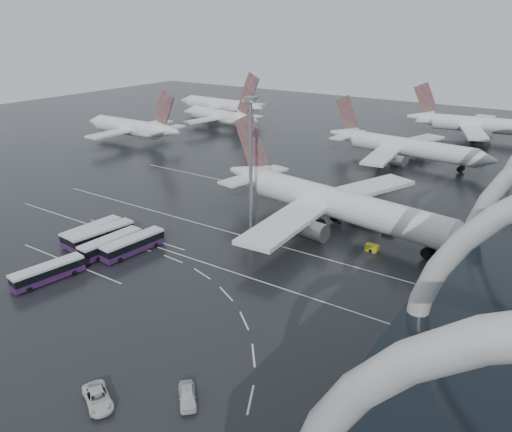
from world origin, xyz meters
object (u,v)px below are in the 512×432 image
Objects in this scene: bus_row_near_a at (92,232)px; bus_row_near_c at (111,244)px; van_curve_b at (187,396)px; airliner_main at (333,203)px; gse_cart_belly_e at (389,229)px; floodlight_mast at (251,152)px; airliner_gate_c at (479,125)px; bus_row_near_d at (133,244)px; airliner_gate_b at (403,147)px; gse_cart_belly_a at (372,248)px; bus_row_far_c at (48,272)px; gse_cart_belly_c at (307,234)px; bus_row_near_b at (102,235)px; jet_remote_west at (133,128)px; jet_remote_far at (221,106)px; jet_remote_mid at (221,117)px; van_curve_a at (98,398)px.

bus_row_near_c is at bearing -100.04° from bus_row_near_a.
bus_row_near_c is at bearing 105.25° from van_curve_b.
airliner_main reaches higher than gse_cart_belly_e.
floodlight_mast is at bearing -50.40° from bus_row_near_a.
bus_row_near_d is at bearing -110.94° from airliner_gate_c.
van_curve_b is (14.80, -117.91, -3.89)m from airliner_gate_b.
gse_cart_belly_a is 1.00× the size of gse_cart_belly_e.
bus_row_far_c is at bearing -127.47° from gse_cart_belly_e.
gse_cart_belly_a is 1.31× the size of gse_cart_belly_c.
bus_row_near_b is at bearing -140.44° from gse_cart_belly_c.
airliner_gate_b is at bearing -15.52° from bus_row_near_a.
jet_remote_far reaches higher than jet_remote_west.
gse_cart_belly_a is (96.01, -75.86, -4.11)m from jet_remote_mid.
bus_row_near_b reaches higher than bus_row_near_a.
bus_row_near_b is at bearing 125.88° from jet_remote_mid.
bus_row_near_b is 1.04× the size of bus_row_near_c.
bus_row_near_b reaches higher than gse_cart_belly_e.
jet_remote_mid is at bearing 131.10° from jet_remote_far.
airliner_main reaches higher than gse_cart_belly_a.
airliner_gate_b is 1.91× the size of floodlight_mast.
jet_remote_far reaches higher than gse_cart_belly_a.
floodlight_mast reaches higher than gse_cart_belly_c.
gse_cart_belly_c is at bearing -102.49° from airliner_gate_c.
gse_cart_belly_e is at bearing 155.59° from jet_remote_mid.
jet_remote_mid is 1.49× the size of floodlight_mast.
jet_remote_mid is (-91.48, -39.90, -0.14)m from airliner_gate_c.
bus_row_near_c is at bearing -134.28° from gse_cart_belly_c.
jet_remote_far reaches higher than bus_row_near_b.
bus_row_near_d is 2.73× the size of van_curve_b.
gse_cart_belly_a is (110.56, -94.67, -4.76)m from jet_remote_far.
bus_row_near_a is 3.22m from bus_row_near_b.
airliner_main is 58.59m from van_curve_b.
airliner_gate_b is 124.24m from van_curve_a.
airliner_gate_c reaches higher than van_curve_b.
gse_cart_belly_a is (41.33, 28.78, -1.08)m from bus_row_near_c.
bus_row_far_c reaches higher than gse_cart_belly_e.
bus_row_near_a is 0.98× the size of bus_row_near_d.
bus_row_near_d is 5.44× the size of gse_cart_belly_a.
bus_row_near_d is at bearing -144.80° from gse_cart_belly_a.
jet_remote_mid is 122.44m from gse_cart_belly_a.
van_curve_a is (30.60, -28.34, -0.93)m from bus_row_near_c.
airliner_gate_c is 148.76m from bus_row_near_b.
airliner_gate_c is 22.53× the size of gse_cart_belly_e.
airliner_gate_b is 4.16× the size of bus_row_near_c.
bus_row_near_b is 5.58× the size of gse_cart_belly_e.
jet_remote_mid reaches higher than bus_row_near_d.
bus_row_near_a reaches higher than gse_cart_belly_e.
van_curve_a is at bearing 126.70° from jet_remote_far.
jet_remote_west is 87.44m from bus_row_near_a.
bus_row_near_a reaches higher than van_curve_b.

